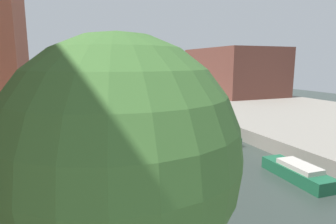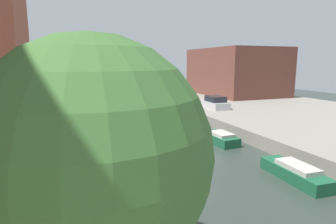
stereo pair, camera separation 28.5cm
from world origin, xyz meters
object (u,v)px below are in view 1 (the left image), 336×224
object	(u,v)px
street_tree_2	(70,97)
moored_boat_right_4	(184,121)
street_tree_0	(120,163)
moored_boat_left_2	(161,186)
moored_boat_left_4	(112,121)
street_tree_1	(79,92)
street_tree_4	(64,83)
moored_boat_left_3	(128,145)
moored_boat_right_3	(220,138)
street_tree_3	(66,83)
moored_boat_left_5	(100,108)
parked_car	(214,103)
moored_boat_right_2	(297,172)
low_block_right	(234,72)

from	to	relation	value
street_tree_2	moored_boat_right_4	world-z (taller)	street_tree_2
street_tree_0	moored_boat_left_2	distance (m)	10.78
moored_boat_left_4	moored_boat_left_2	bearing A→B (deg)	-91.56
street_tree_1	street_tree_4	bearing A→B (deg)	90.00
moored_boat_left_3	moored_boat_right_3	world-z (taller)	moored_boat_right_3
street_tree_3	moored_boat_left_3	xyz separation A→B (m)	(3.76, 0.50, -4.42)
moored_boat_left_4	moored_boat_left_5	bearing A→B (deg)	88.99
street_tree_0	moored_boat_left_5	bearing A→B (deg)	82.54
street_tree_0	moored_boat_left_5	size ratio (longest dim) A/B	1.13
street_tree_0	parked_car	xyz separation A→B (m)	(15.39, 24.28, -3.43)
moored_boat_right_2	moored_boat_right_4	distance (m)	14.17
street_tree_4	moored_boat_left_2	xyz separation A→B (m)	(3.68, -11.58, -4.07)
moored_boat_right_3	moored_boat_right_4	world-z (taller)	moored_boat_right_3
parked_car	moored_boat_right_4	xyz separation A→B (m)	(-4.63, -2.29, -1.28)
moored_boat_left_4	moored_boat_right_2	size ratio (longest dim) A/B	1.04
street_tree_3	street_tree_2	bearing A→B (deg)	-90.00
moored_boat_left_4	moored_boat_right_4	distance (m)	6.92
parked_car	moored_boat_right_4	world-z (taller)	parked_car
moored_boat_left_2	moored_boat_left_5	xyz separation A→B (m)	(0.55, 23.37, 0.11)
street_tree_0	moored_boat_left_2	bearing A→B (deg)	67.70
street_tree_1	moored_boat_right_2	xyz separation A→B (m)	(10.67, 2.61, -4.78)
street_tree_1	moored_boat_right_2	distance (m)	11.98
street_tree_1	moored_boat_left_2	world-z (taller)	street_tree_1
street_tree_1	moored_boat_left_5	distance (m)	27.88
moored_boat_left_5	street_tree_4	bearing A→B (deg)	-109.76
street_tree_2	moored_boat_right_2	bearing A→B (deg)	-14.80
moored_boat_right_2	moored_boat_right_4	bearing A→B (deg)	89.62
street_tree_0	moored_boat_left_3	bearing A→B (deg)	76.79
moored_boat_left_4	moored_boat_right_3	distance (m)	10.89
street_tree_3	moored_boat_left_2	world-z (taller)	street_tree_3
street_tree_1	parked_car	world-z (taller)	street_tree_1
street_tree_3	low_block_right	bearing A→B (deg)	38.01
street_tree_1	moored_boat_left_4	xyz separation A→B (m)	(4.09, 18.57, -4.72)
street_tree_4	moored_boat_right_3	distance (m)	12.59
street_tree_2	moored_boat_left_3	xyz separation A→B (m)	(3.76, 5.38, -4.08)
street_tree_0	parked_car	distance (m)	28.95
street_tree_1	moored_boat_left_3	distance (m)	12.42
street_tree_2	moored_boat_right_2	world-z (taller)	street_tree_2
moored_boat_left_4	street_tree_3	bearing A→B (deg)	-116.31
moored_boat_left_5	street_tree_0	bearing A→B (deg)	-97.46
parked_car	moored_boat_right_2	xyz separation A→B (m)	(-4.72, -16.45, -1.17)
street_tree_4	moored_boat_left_4	size ratio (longest dim) A/B	1.06
street_tree_2	moored_boat_left_5	xyz separation A→B (m)	(4.24, 21.72, -3.98)
moored_boat_left_2	street_tree_3	bearing A→B (deg)	119.43
street_tree_4	moored_boat_right_4	size ratio (longest dim) A/B	1.24
street_tree_4	street_tree_2	bearing A→B (deg)	-90.00
street_tree_1	street_tree_2	distance (m)	5.48
moored_boat_left_3	moored_boat_left_5	size ratio (longest dim) A/B	0.80
street_tree_3	moored_boat_right_4	distance (m)	13.32
street_tree_0	parked_car	size ratio (longest dim) A/B	1.24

